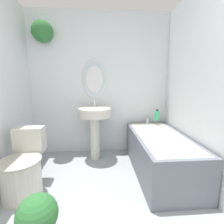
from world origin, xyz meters
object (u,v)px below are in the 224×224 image
Objects in this scene: toilet at (23,170)px; shampoo_bottle at (157,115)px; potted_plant at (38,220)px; bathtub at (159,153)px; pedestal_sink at (95,121)px.

toilet is 3.79× the size of shampoo_bottle.
toilet is at bearing 120.98° from potted_plant.
toilet reaches higher than potted_plant.
potted_plant is (-1.31, -0.98, -0.05)m from bathtub.
pedestal_sink is 0.65× the size of bathtub.
pedestal_sink reaches higher than toilet.
shampoo_bottle is 0.43× the size of potted_plant.
toilet is 1.64× the size of potted_plant.
bathtub is at bearing -27.67° from pedestal_sink.
toilet is 0.77m from potted_plant.
toilet is 2.08m from shampoo_bottle.
toilet is 0.49× the size of bathtub.
bathtub is (0.91, -0.48, -0.36)m from pedestal_sink.
bathtub is 3.32× the size of potted_plant.
shampoo_bottle is (1.05, 0.08, 0.06)m from pedestal_sink.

